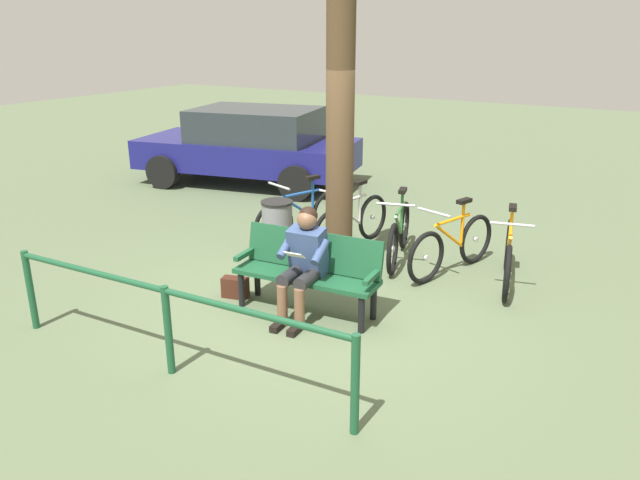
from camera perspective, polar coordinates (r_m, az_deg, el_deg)
ground_plane at (r=6.87m, az=-0.39°, el=-6.44°), size 40.00×40.00×0.00m
bench at (r=6.67m, az=-1.01°, el=-2.50°), size 1.63×0.61×0.87m
person_reading at (r=6.47m, az=-1.53°, el=-1.71°), size 0.51×0.79×1.20m
handbag at (r=7.19m, az=-7.85°, el=-4.37°), size 0.33×0.21×0.24m
tree_trunk at (r=7.39m, az=1.85°, el=8.65°), size 0.33×0.33×3.24m
litter_bin at (r=8.00m, az=-3.95°, el=0.65°), size 0.41×0.41×0.86m
bicycle_purple at (r=7.75m, az=16.99°, el=-1.38°), size 0.56×1.65×0.94m
bicycle_silver at (r=7.91m, az=12.12°, el=-0.53°), size 0.64×1.62×0.94m
bicycle_green at (r=8.23m, az=7.31°, el=0.55°), size 0.59×1.64×0.94m
bicycle_blue at (r=8.62m, az=2.96°, el=1.55°), size 0.48×1.67×0.94m
bicycle_orange at (r=8.92m, az=-1.59°, el=2.19°), size 0.69×1.60×0.94m
railing_fence at (r=5.60m, az=-14.01°, el=-6.44°), size 3.73×0.21×0.85m
parked_car at (r=12.23m, az=-6.47°, el=8.78°), size 4.48×2.67×1.47m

